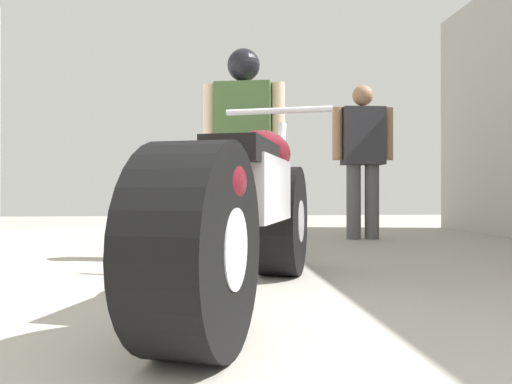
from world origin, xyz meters
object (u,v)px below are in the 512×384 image
at_px(mechanic_with_helmet, 244,134).
at_px(motorcycle_maroon_cruiser, 250,212).
at_px(motorcycle_black_naked, 221,207).
at_px(mechanic_in_blue, 363,152).

bearing_deg(mechanic_with_helmet, motorcycle_maroon_cruiser, -92.79).
bearing_deg(mechanic_with_helmet, motorcycle_black_naked, 96.30).
xyz_separation_m(motorcycle_black_naked, mechanic_with_helmet, (0.14, -1.29, 0.61)).
height_order(motorcycle_maroon_cruiser, mechanic_with_helmet, mechanic_with_helmet).
relative_size(motorcycle_black_naked, mechanic_with_helmet, 1.18).
height_order(motorcycle_black_naked, mechanic_with_helmet, mechanic_with_helmet).
distance_m(motorcycle_black_naked, mechanic_in_blue, 1.77).
xyz_separation_m(motorcycle_black_naked, mechanic_in_blue, (1.63, 0.34, 0.62)).
bearing_deg(mechanic_with_helmet, mechanic_in_blue, 47.54).
bearing_deg(mechanic_in_blue, motorcycle_maroon_cruiser, -116.73).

